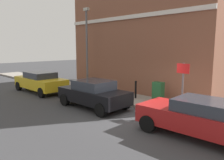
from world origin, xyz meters
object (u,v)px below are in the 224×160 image
(car_yellow, at_px, (40,81))
(utility_cabinet, at_px, (158,93))
(bollard_far_kerb, at_px, (100,87))
(bollard_near_cabinet, at_px, (136,89))
(lamppost, at_px, (87,45))
(car_red, at_px, (199,117))
(car_black, at_px, (94,93))
(street_sign, at_px, (183,80))

(car_yellow, bearing_deg, utility_cabinet, -161.97)
(bollard_far_kerb, bearing_deg, bollard_near_cabinet, -61.44)
(car_yellow, relative_size, bollard_near_cabinet, 4.32)
(lamppost, bearing_deg, car_yellow, 144.71)
(car_red, relative_size, utility_cabinet, 3.66)
(car_black, bearing_deg, utility_cabinet, -130.72)
(car_red, relative_size, street_sign, 1.83)
(car_black, height_order, lamppost, lamppost)
(bollard_near_cabinet, bearing_deg, car_black, 166.84)
(car_red, bearing_deg, car_black, -0.86)
(car_black, bearing_deg, car_red, -179.81)
(car_black, height_order, utility_cabinet, car_black)
(bollard_far_kerb, xyz_separation_m, street_sign, (0.20, -5.32, 0.96))
(car_red, distance_m, car_yellow, 11.24)
(car_yellow, relative_size, bollard_far_kerb, 4.32)
(utility_cabinet, bearing_deg, car_red, -128.19)
(car_red, height_order, lamppost, lamppost)
(car_yellow, distance_m, bollard_near_cabinet, 6.91)
(bollard_near_cabinet, bearing_deg, bollard_far_kerb, 118.56)
(car_red, relative_size, bollard_near_cabinet, 4.05)
(utility_cabinet, relative_size, bollard_near_cabinet, 1.11)
(car_black, relative_size, bollard_near_cabinet, 3.82)
(car_yellow, relative_size, lamppost, 0.78)
(street_sign, bearing_deg, bollard_far_kerb, 92.18)
(lamppost, bearing_deg, street_sign, -96.19)
(car_black, bearing_deg, bollard_far_kerb, -51.34)
(car_yellow, xyz_separation_m, bollard_near_cabinet, (2.73, -6.35, -0.05))
(car_red, distance_m, utility_cabinet, 4.18)
(car_yellow, height_order, lamppost, lamppost)
(car_red, height_order, car_black, car_black)
(car_red, xyz_separation_m, lamppost, (2.65, 9.32, 2.58))
(car_red, relative_size, car_black, 1.06)
(car_yellow, height_order, street_sign, street_sign)
(car_black, distance_m, car_yellow, 5.71)
(car_red, xyz_separation_m, street_sign, (1.81, 1.54, 0.94))
(car_black, distance_m, lamppost, 5.31)
(car_black, height_order, bollard_far_kerb, car_black)
(car_yellow, bearing_deg, street_sign, -169.44)
(utility_cabinet, bearing_deg, bollard_near_cabinet, 86.43)
(utility_cabinet, bearing_deg, lamppost, 89.35)
(utility_cabinet, relative_size, bollard_far_kerb, 1.11)
(car_black, bearing_deg, car_yellow, -0.29)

